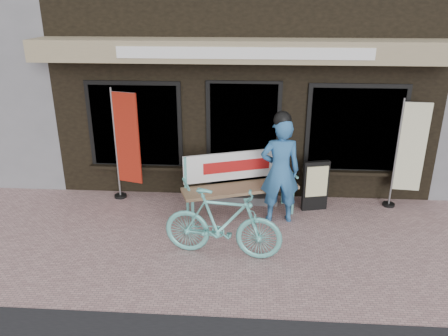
# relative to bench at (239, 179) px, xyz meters

# --- Properties ---
(ground) EXTENTS (70.00, 70.00, 0.00)m
(ground) POSITION_rel_bench_xyz_m (0.05, -1.27, -0.63)
(ground) COLOR tan
(ground) RESTS_ON ground
(storefront) EXTENTS (7.00, 6.77, 6.00)m
(storefront) POSITION_rel_bench_xyz_m (0.05, 3.69, 2.36)
(storefront) COLOR black
(storefront) RESTS_ON ground
(bench) EXTENTS (2.04, 1.14, 1.08)m
(bench) POSITION_rel_bench_xyz_m (0.00, 0.00, 0.00)
(bench) COLOR #60BCB5
(bench) RESTS_ON ground
(person) EXTENTS (0.69, 0.49, 1.90)m
(person) POSITION_rel_bench_xyz_m (0.69, -0.25, 0.30)
(person) COLOR #2D649D
(person) RESTS_ON ground
(bicycle) EXTENTS (1.78, 0.72, 1.04)m
(bicycle) POSITION_rel_bench_xyz_m (-0.18, -1.41, -0.11)
(bicycle) COLOR #60BCB5
(bicycle) RESTS_ON ground
(nobori_red) EXTENTS (0.62, 0.29, 2.10)m
(nobori_red) POSITION_rel_bench_xyz_m (-2.06, 0.40, 0.45)
(nobori_red) COLOR gray
(nobori_red) RESTS_ON ground
(nobori_cream) EXTENTS (0.59, 0.24, 1.99)m
(nobori_cream) POSITION_rel_bench_xyz_m (2.94, 0.41, 0.40)
(nobori_cream) COLOR gray
(nobori_cream) RESTS_ON ground
(menu_stand) EXTENTS (0.47, 0.20, 0.92)m
(menu_stand) POSITION_rel_bench_xyz_m (1.35, 0.19, -0.16)
(menu_stand) COLOR black
(menu_stand) RESTS_ON ground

